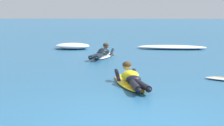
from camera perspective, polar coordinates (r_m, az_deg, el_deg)
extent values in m
plane|color=#235B84|center=(16.52, 3.86, 1.32)|extent=(120.00, 120.00, 0.00)
ellipsoid|color=yellow|center=(9.69, 2.53, -2.76)|extent=(1.07, 2.31, 0.07)
ellipsoid|color=yellow|center=(10.72, 1.38, -1.71)|extent=(0.24, 0.24, 0.06)
ellipsoid|color=yellow|center=(9.71, 2.47, -1.75)|extent=(0.54, 0.74, 0.35)
ellipsoid|color=black|center=(9.34, 2.94, -2.30)|extent=(0.40, 0.35, 0.20)
cylinder|color=black|center=(8.78, 3.21, -3.12)|extent=(0.28, 0.86, 0.14)
ellipsoid|color=black|center=(8.37, 3.66, -3.64)|extent=(0.15, 0.24, 0.08)
cylinder|color=black|center=(8.81, 4.22, -3.09)|extent=(0.38, 0.85, 0.14)
ellipsoid|color=black|center=(8.42, 5.04, -3.59)|extent=(0.15, 0.24, 0.08)
cylinder|color=black|center=(10.04, 0.82, -1.90)|extent=(0.22, 0.57, 0.33)
sphere|color=tan|center=(10.41, 0.47, -2.12)|extent=(0.09, 0.09, 0.09)
cylinder|color=black|center=(10.10, 3.30, -1.85)|extent=(0.22, 0.57, 0.33)
sphere|color=tan|center=(10.45, 2.89, -2.09)|extent=(0.09, 0.09, 0.09)
sphere|color=tan|center=(10.06, 2.04, -0.37)|extent=(0.21, 0.21, 0.21)
ellipsoid|color=#47331E|center=(10.04, 2.06, -0.22)|extent=(0.26, 0.25, 0.16)
ellipsoid|color=white|center=(15.19, -1.19, 0.93)|extent=(0.79, 1.97, 0.07)
ellipsoid|color=white|center=(16.06, -0.41, 1.32)|extent=(0.21, 0.22, 0.06)
ellipsoid|color=black|center=(15.22, -1.14, 1.57)|extent=(0.48, 0.67, 0.34)
ellipsoid|color=black|center=(14.87, -1.48, 1.32)|extent=(0.38, 0.33, 0.20)
cylinder|color=black|center=(14.30, -2.39, 0.95)|extent=(0.33, 0.94, 0.14)
ellipsoid|color=black|center=(13.86, -2.99, 0.74)|extent=(0.13, 0.23, 0.08)
cylinder|color=black|center=(14.26, -1.77, 0.93)|extent=(0.22, 0.94, 0.14)
ellipsoid|color=black|center=(13.80, -2.16, 0.72)|extent=(0.13, 0.23, 0.08)
cylinder|color=black|center=(15.61, -1.63, 1.42)|extent=(0.17, 0.55, 0.32)
sphere|color=#8C6647|center=(15.97, -1.31, 1.19)|extent=(0.09, 0.09, 0.09)
cylinder|color=black|center=(15.49, -0.07, 1.37)|extent=(0.17, 0.55, 0.32)
sphere|color=#8C6647|center=(15.83, 0.20, 1.14)|extent=(0.09, 0.09, 0.09)
sphere|color=#8C6647|center=(15.55, -0.83, 2.37)|extent=(0.21, 0.21, 0.21)
ellipsoid|color=#47331E|center=(15.53, -0.84, 2.48)|extent=(0.25, 0.23, 0.16)
ellipsoid|color=white|center=(18.47, 8.16, 2.16)|extent=(3.09, 1.31, 0.17)
ellipsoid|color=white|center=(18.62, 10.49, 2.08)|extent=(1.16, 0.71, 0.12)
ellipsoid|color=white|center=(18.41, 5.34, 2.07)|extent=(1.13, 0.63, 0.09)
ellipsoid|color=white|center=(18.36, -5.44, 2.32)|extent=(1.52, 1.12, 0.27)
ellipsoid|color=white|center=(18.46, -4.20, 2.24)|extent=(0.66, 0.67, 0.19)
ellipsoid|color=white|center=(18.35, -6.88, 2.11)|extent=(0.60, 0.61, 0.15)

